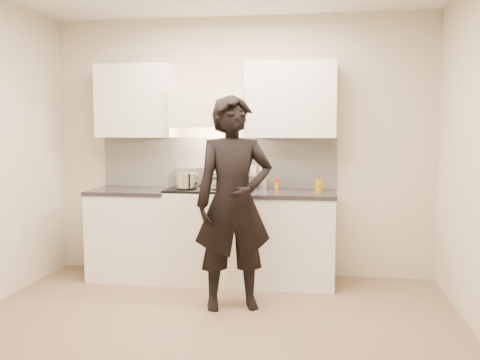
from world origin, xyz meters
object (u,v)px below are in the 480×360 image
Objects in this scene: utensil_crock at (263,180)px; person at (234,203)px; wok at (226,176)px; counter_right at (289,237)px; stove at (207,234)px.

person reaches higher than utensil_crock.
wok is 0.25× the size of person.
counter_right is at bearing 44.42° from person.
person reaches higher than counter_right.
utensil_crock is (0.55, 0.20, 0.54)m from stove.
wok reaches higher than stove.
person is at bearing -98.01° from utensil_crock.
person is at bearing -75.91° from wok.
stove is at bearing -160.41° from utensil_crock.
stove is 0.53× the size of person.
counter_right is (0.83, 0.00, -0.01)m from stove.
wok is 1.48× the size of utensil_crock.
wok is at bearing 32.64° from stove.
stove reaches higher than counter_right.
stove is 0.83m from counter_right.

